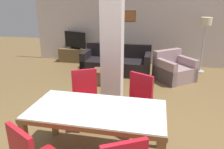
# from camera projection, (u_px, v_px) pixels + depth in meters

# --- Properties ---
(back_wall) EXTENTS (7.20, 0.09, 2.70)m
(back_wall) POSITION_uv_depth(u_px,v_px,m) (137.00, 24.00, 7.24)
(back_wall) COLOR silver
(back_wall) RESTS_ON ground_plane
(divider_pillar) EXTENTS (0.41, 0.36, 2.70)m
(divider_pillar) POSITION_uv_depth(u_px,v_px,m) (112.00, 41.00, 4.30)
(divider_pillar) COLOR silver
(divider_pillar) RESTS_ON ground_plane
(dining_table) EXTENTS (1.79, 0.90, 0.78)m
(dining_table) POSITION_uv_depth(u_px,v_px,m) (97.00, 119.00, 2.91)
(dining_table) COLOR olive
(dining_table) RESTS_ON ground_plane
(dining_chair_far_right) EXTENTS (0.62, 0.62, 0.98)m
(dining_chair_far_right) POSITION_uv_depth(u_px,v_px,m) (136.00, 101.00, 3.61)
(dining_chair_far_right) COLOR #B51726
(dining_chair_far_right) RESTS_ON ground_plane
(dining_chair_far_left) EXTENTS (0.62, 0.62, 0.98)m
(dining_chair_far_left) POSITION_uv_depth(u_px,v_px,m) (86.00, 96.00, 3.80)
(dining_chair_far_left) COLOR red
(dining_chair_far_left) RESTS_ON ground_plane
(sofa) EXTENTS (2.01, 0.87, 0.84)m
(sofa) POSITION_uv_depth(u_px,v_px,m) (117.00, 63.00, 6.60)
(sofa) COLOR black
(sofa) RESTS_ON ground_plane
(armchair) EXTENTS (1.22, 1.22, 0.79)m
(armchair) POSITION_uv_depth(u_px,v_px,m) (174.00, 70.00, 6.01)
(armchair) COLOR gray
(armchair) RESTS_ON ground_plane
(coffee_table) EXTENTS (0.67, 0.47, 0.38)m
(coffee_table) POSITION_uv_depth(u_px,v_px,m) (105.00, 77.00, 5.73)
(coffee_table) COLOR brown
(coffee_table) RESTS_ON ground_plane
(bottle) EXTENTS (0.06, 0.06, 0.30)m
(bottle) POSITION_uv_depth(u_px,v_px,m) (105.00, 66.00, 5.60)
(bottle) COLOR #4C2D14
(bottle) RESTS_ON coffee_table
(tv_stand) EXTENTS (1.16, 0.40, 0.48)m
(tv_stand) POSITION_uv_depth(u_px,v_px,m) (76.00, 55.00, 7.76)
(tv_stand) COLOR brown
(tv_stand) RESTS_ON ground_plane
(tv_screen) EXTENTS (0.85, 0.33, 0.59)m
(tv_screen) POSITION_uv_depth(u_px,v_px,m) (75.00, 40.00, 7.58)
(tv_screen) COLOR black
(tv_screen) RESTS_ON tv_stand
(floor_lamp) EXTENTS (0.32, 0.32, 1.64)m
(floor_lamp) POSITION_uv_depth(u_px,v_px,m) (205.00, 27.00, 6.34)
(floor_lamp) COLOR #B7B7BC
(floor_lamp) RESTS_ON ground_plane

